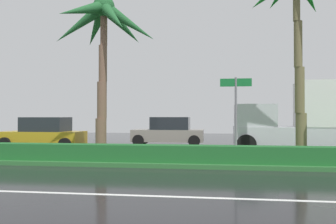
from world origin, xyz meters
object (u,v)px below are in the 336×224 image
palm_tree_mid_left (104,30)px  box_truck_lead (302,121)px  car_in_traffic_second (169,132)px  car_in_traffic_leading (44,134)px  street_name_sign (236,108)px

palm_tree_mid_left → box_truck_lead: size_ratio=1.04×
car_in_traffic_second → box_truck_lead: box_truck_lead is taller
car_in_traffic_leading → box_truck_lead: box_truck_lead is taller
street_name_sign → box_truck_lead: 6.35m
palm_tree_mid_left → car_in_traffic_leading: size_ratio=1.55×
car_in_traffic_second → box_truck_lead: bearing=155.7°
street_name_sign → box_truck_lead: box_truck_lead is taller
palm_tree_mid_left → box_truck_lead: palm_tree_mid_left is taller
box_truck_lead → palm_tree_mid_left: bearing=22.9°
street_name_sign → car_in_traffic_second: bearing=112.8°
car_in_traffic_second → palm_tree_mid_left: bearing=75.4°
car_in_traffic_second → box_truck_lead: (7.03, -3.18, 0.72)m
street_name_sign → car_in_traffic_leading: 11.19m
car_in_traffic_second → box_truck_lead: 7.75m
palm_tree_mid_left → car_in_traffic_second: 8.50m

